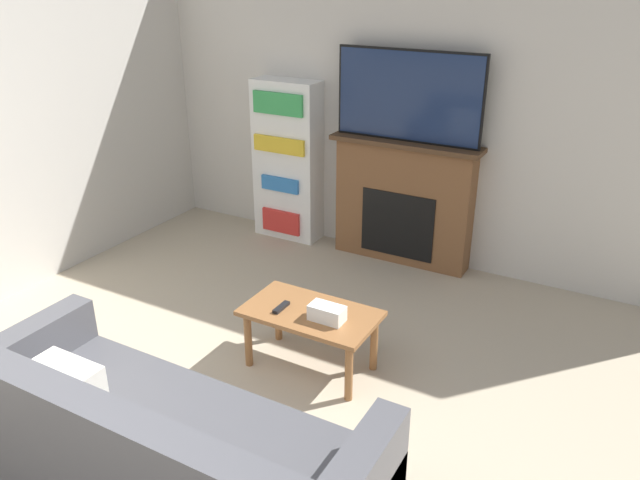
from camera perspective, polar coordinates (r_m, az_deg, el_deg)
name	(u,v)px	position (r m, az deg, el deg)	size (l,w,h in m)	color
wall_back	(397,104)	(5.41, 7.06, 12.24)	(5.58, 0.06, 2.70)	beige
wall_side	(17,119)	(5.36, -25.96, 9.92)	(0.06, 4.79, 2.70)	beige
fireplace	(403,202)	(5.45, 7.60, 3.51)	(1.30, 0.28, 1.09)	brown
tv	(408,96)	(5.19, 8.07, 12.88)	(1.25, 0.03, 0.74)	black
couch	(156,457)	(3.24, -14.73, -18.66)	(2.14, 0.90, 0.84)	#4C4C51
coffee_table	(311,320)	(4.01, -0.86, -7.33)	(0.85, 0.48, 0.42)	brown
tissue_box	(327,313)	(3.85, 0.64, -6.70)	(0.22, 0.12, 0.10)	white
remote_control	(281,307)	(4.00, -3.56, -6.16)	(0.04, 0.15, 0.02)	black
bookshelf	(287,161)	(5.86, -2.99, 7.22)	(0.63, 0.29, 1.49)	white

